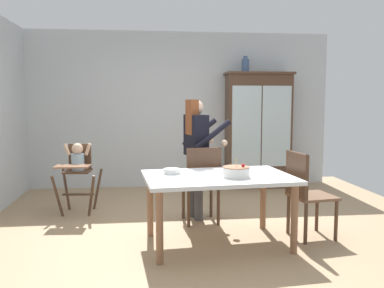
{
  "coord_description": "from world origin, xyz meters",
  "views": [
    {
      "loc": [
        -0.64,
        -4.66,
        1.52
      ],
      "look_at": [
        -0.01,
        0.7,
        0.95
      ],
      "focal_mm": 38.72,
      "sensor_mm": 36.0,
      "label": 1
    }
  ],
  "objects_px": {
    "china_cabinet": "(258,130)",
    "birthday_cake": "(236,172)",
    "serving_bowl": "(172,171)",
    "dining_chair_far_side": "(202,180)",
    "adult_person": "(197,144)",
    "high_chair_with_toddler": "(78,165)",
    "dining_table": "(218,184)",
    "ceramic_vase": "(245,65)",
    "dining_chair_right_end": "(304,189)"
  },
  "relations": [
    {
      "from": "birthday_cake",
      "to": "dining_chair_right_end",
      "type": "relative_size",
      "value": 0.29
    },
    {
      "from": "china_cabinet",
      "to": "ceramic_vase",
      "type": "distance_m",
      "value": 1.14
    },
    {
      "from": "dining_chair_far_side",
      "to": "china_cabinet",
      "type": "bearing_deg",
      "value": -126.05
    },
    {
      "from": "china_cabinet",
      "to": "serving_bowl",
      "type": "height_order",
      "value": "china_cabinet"
    },
    {
      "from": "ceramic_vase",
      "to": "dining_chair_far_side",
      "type": "bearing_deg",
      "value": -116.41
    },
    {
      "from": "high_chair_with_toddler",
      "to": "serving_bowl",
      "type": "relative_size",
      "value": 5.28
    },
    {
      "from": "dining_table",
      "to": "serving_bowl",
      "type": "height_order",
      "value": "serving_bowl"
    },
    {
      "from": "high_chair_with_toddler",
      "to": "serving_bowl",
      "type": "distance_m",
      "value": 1.75
    },
    {
      "from": "high_chair_with_toddler",
      "to": "dining_table",
      "type": "bearing_deg",
      "value": -36.36
    },
    {
      "from": "ceramic_vase",
      "to": "dining_table",
      "type": "xyz_separation_m",
      "value": [
        -0.98,
        -2.82,
        -1.47
      ]
    },
    {
      "from": "china_cabinet",
      "to": "adult_person",
      "type": "bearing_deg",
      "value": -125.68
    },
    {
      "from": "high_chair_with_toddler",
      "to": "dining_table",
      "type": "distance_m",
      "value": 2.19
    },
    {
      "from": "birthday_cake",
      "to": "dining_chair_far_side",
      "type": "height_order",
      "value": "dining_chair_far_side"
    },
    {
      "from": "ceramic_vase",
      "to": "birthday_cake",
      "type": "bearing_deg",
      "value": -105.41
    },
    {
      "from": "china_cabinet",
      "to": "adult_person",
      "type": "relative_size",
      "value": 1.31
    },
    {
      "from": "adult_person",
      "to": "birthday_cake",
      "type": "distance_m",
      "value": 1.14
    },
    {
      "from": "birthday_cake",
      "to": "dining_chair_far_side",
      "type": "relative_size",
      "value": 0.29
    },
    {
      "from": "china_cabinet",
      "to": "dining_chair_right_end",
      "type": "bearing_deg",
      "value": -95.04
    },
    {
      "from": "adult_person",
      "to": "dining_table",
      "type": "distance_m",
      "value": 1.03
    },
    {
      "from": "ceramic_vase",
      "to": "high_chair_with_toddler",
      "type": "height_order",
      "value": "ceramic_vase"
    },
    {
      "from": "dining_table",
      "to": "serving_bowl",
      "type": "distance_m",
      "value": 0.51
    },
    {
      "from": "dining_chair_far_side",
      "to": "dining_chair_right_end",
      "type": "distance_m",
      "value": 1.22
    },
    {
      "from": "adult_person",
      "to": "serving_bowl",
      "type": "xyz_separation_m",
      "value": [
        -0.37,
        -0.83,
        -0.2
      ]
    },
    {
      "from": "china_cabinet",
      "to": "birthday_cake",
      "type": "relative_size",
      "value": 7.14
    },
    {
      "from": "china_cabinet",
      "to": "serving_bowl",
      "type": "bearing_deg",
      "value": -122.38
    },
    {
      "from": "serving_bowl",
      "to": "dining_chair_far_side",
      "type": "xyz_separation_m",
      "value": [
        0.41,
        0.57,
        -0.21
      ]
    },
    {
      "from": "serving_bowl",
      "to": "dining_chair_far_side",
      "type": "height_order",
      "value": "dining_chair_far_side"
    },
    {
      "from": "adult_person",
      "to": "dining_chair_right_end",
      "type": "height_order",
      "value": "adult_person"
    },
    {
      "from": "high_chair_with_toddler",
      "to": "adult_person",
      "type": "relative_size",
      "value": 0.62
    },
    {
      "from": "china_cabinet",
      "to": "dining_chair_far_side",
      "type": "height_order",
      "value": "china_cabinet"
    },
    {
      "from": "ceramic_vase",
      "to": "dining_table",
      "type": "height_order",
      "value": "ceramic_vase"
    },
    {
      "from": "high_chair_with_toddler",
      "to": "dining_chair_right_end",
      "type": "relative_size",
      "value": 0.99
    },
    {
      "from": "birthday_cake",
      "to": "serving_bowl",
      "type": "relative_size",
      "value": 1.56
    },
    {
      "from": "high_chair_with_toddler",
      "to": "dining_chair_far_side",
      "type": "height_order",
      "value": "dining_chair_far_side"
    },
    {
      "from": "high_chair_with_toddler",
      "to": "dining_chair_right_end",
      "type": "xyz_separation_m",
      "value": [
        2.63,
        -1.36,
        -0.1
      ]
    },
    {
      "from": "adult_person",
      "to": "dining_chair_far_side",
      "type": "relative_size",
      "value": 1.59
    },
    {
      "from": "serving_bowl",
      "to": "birthday_cake",
      "type": "bearing_deg",
      "value": -22.75
    },
    {
      "from": "ceramic_vase",
      "to": "serving_bowl",
      "type": "height_order",
      "value": "ceramic_vase"
    },
    {
      "from": "birthday_cake",
      "to": "ceramic_vase",
      "type": "bearing_deg",
      "value": 74.59
    },
    {
      "from": "adult_person",
      "to": "serving_bowl",
      "type": "distance_m",
      "value": 0.93
    },
    {
      "from": "ceramic_vase",
      "to": "high_chair_with_toddler",
      "type": "xyz_separation_m",
      "value": [
        -2.63,
        -1.38,
        -1.46
      ]
    },
    {
      "from": "adult_person",
      "to": "birthday_cake",
      "type": "relative_size",
      "value": 5.47
    },
    {
      "from": "adult_person",
      "to": "serving_bowl",
      "type": "bearing_deg",
      "value": 139.57
    },
    {
      "from": "serving_bowl",
      "to": "dining_chair_far_side",
      "type": "bearing_deg",
      "value": 54.5
    },
    {
      "from": "china_cabinet",
      "to": "dining_chair_far_side",
      "type": "bearing_deg",
      "value": -121.49
    },
    {
      "from": "china_cabinet",
      "to": "birthday_cake",
      "type": "bearing_deg",
      "value": -109.71
    },
    {
      "from": "china_cabinet",
      "to": "birthday_cake",
      "type": "distance_m",
      "value": 3.12
    },
    {
      "from": "dining_chair_right_end",
      "to": "adult_person",
      "type": "bearing_deg",
      "value": 41.0
    },
    {
      "from": "china_cabinet",
      "to": "birthday_cake",
      "type": "xyz_separation_m",
      "value": [
        -1.05,
        -2.93,
        -0.21
      ]
    },
    {
      "from": "adult_person",
      "to": "dining_chair_right_end",
      "type": "xyz_separation_m",
      "value": [
        1.08,
        -0.9,
        -0.41
      ]
    }
  ]
}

